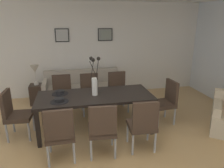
% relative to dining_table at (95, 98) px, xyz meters
% --- Properties ---
extents(ground_plane, '(9.00, 9.00, 0.00)m').
position_rel_dining_table_xyz_m(ground_plane, '(-0.17, -1.06, -0.67)').
color(ground_plane, tan).
extents(back_wall_panel, '(9.00, 0.10, 2.60)m').
position_rel_dining_table_xyz_m(back_wall_panel, '(-0.17, 2.19, 0.63)').
color(back_wall_panel, white).
rests_on(back_wall_panel, ground).
extents(dining_table, '(2.20, 0.93, 0.74)m').
position_rel_dining_table_xyz_m(dining_table, '(0.00, 0.00, 0.00)').
color(dining_table, black).
rests_on(dining_table, ground).
extents(dining_chair_near_left, '(0.45, 0.45, 0.92)m').
position_rel_dining_table_xyz_m(dining_chair_near_left, '(-0.65, -0.87, -0.16)').
color(dining_chair_near_left, '#3D2D23').
rests_on(dining_chair_near_left, ground).
extents(dining_chair_near_right, '(0.44, 0.44, 0.92)m').
position_rel_dining_table_xyz_m(dining_chair_near_right, '(-0.65, 0.88, -0.16)').
color(dining_chair_near_right, '#3D2D23').
rests_on(dining_chair_near_right, ground).
extents(dining_chair_far_left, '(0.47, 0.47, 0.92)m').
position_rel_dining_table_xyz_m(dining_chair_far_left, '(-0.00, -0.87, -0.16)').
color(dining_chair_far_left, '#3D2D23').
rests_on(dining_chair_far_left, ground).
extents(dining_chair_far_right, '(0.45, 0.45, 0.92)m').
position_rel_dining_table_xyz_m(dining_chair_far_right, '(-0.01, 0.87, -0.16)').
color(dining_chair_far_right, '#3D2D23').
rests_on(dining_chair_far_right, ground).
extents(dining_chair_mid_left, '(0.46, 0.46, 0.92)m').
position_rel_dining_table_xyz_m(dining_chair_mid_left, '(0.68, -0.85, -0.16)').
color(dining_chair_mid_left, '#3D2D23').
rests_on(dining_chair_mid_left, ground).
extents(dining_chair_mid_right, '(0.45, 0.45, 0.92)m').
position_rel_dining_table_xyz_m(dining_chair_mid_right, '(0.67, 0.89, -0.16)').
color(dining_chair_mid_right, '#3D2D23').
rests_on(dining_chair_mid_right, ground).
extents(dining_chair_head_west, '(0.47, 0.47, 0.92)m').
position_rel_dining_table_xyz_m(dining_chair_head_west, '(-1.49, 0.02, -0.16)').
color(dining_chair_head_west, '#3D2D23').
rests_on(dining_chair_head_west, ground).
extents(dining_chair_head_east, '(0.47, 0.47, 0.92)m').
position_rel_dining_table_xyz_m(dining_chair_head_east, '(1.51, 0.01, -0.16)').
color(dining_chair_head_east, '#3D2D23').
rests_on(dining_chair_head_east, ground).
extents(centerpiece_vase, '(0.21, 0.23, 0.73)m').
position_rel_dining_table_xyz_m(centerpiece_vase, '(0.00, 0.00, 0.35)').
color(centerpiece_vase, white).
rests_on(centerpiece_vase, dining_table).
extents(placemat_near_left, '(0.32, 0.32, 0.01)m').
position_rel_dining_table_xyz_m(placemat_near_left, '(-0.66, -0.21, 0.07)').
color(placemat_near_left, black).
rests_on(placemat_near_left, dining_table).
extents(bowl_near_left, '(0.17, 0.17, 0.07)m').
position_rel_dining_table_xyz_m(bowl_near_left, '(-0.66, -0.21, 0.11)').
color(bowl_near_left, black).
rests_on(bowl_near_left, dining_table).
extents(placemat_near_right, '(0.32, 0.32, 0.01)m').
position_rel_dining_table_xyz_m(placemat_near_right, '(-0.66, 0.21, 0.07)').
color(placemat_near_right, black).
rests_on(placemat_near_right, dining_table).
extents(bowl_near_right, '(0.17, 0.17, 0.07)m').
position_rel_dining_table_xyz_m(bowl_near_right, '(-0.66, 0.21, 0.11)').
color(bowl_near_right, black).
rests_on(bowl_near_right, dining_table).
extents(sofa, '(2.05, 0.84, 0.80)m').
position_rel_dining_table_xyz_m(sofa, '(-0.12, 1.64, -0.39)').
color(sofa, '#B2A899').
rests_on(sofa, ground).
extents(side_table, '(0.36, 0.36, 0.52)m').
position_rel_dining_table_xyz_m(side_table, '(-1.31, 1.64, -0.41)').
color(side_table, '#33261E').
rests_on(side_table, ground).
extents(table_lamp, '(0.22, 0.22, 0.51)m').
position_rel_dining_table_xyz_m(table_lamp, '(-1.31, 1.64, 0.22)').
color(table_lamp, beige).
rests_on(table_lamp, side_table).
extents(framed_picture_left, '(0.37, 0.03, 0.36)m').
position_rel_dining_table_xyz_m(framed_picture_left, '(-0.59, 2.12, 1.05)').
color(framed_picture_left, black).
extents(framed_picture_center, '(0.41, 0.03, 0.35)m').
position_rel_dining_table_xyz_m(framed_picture_center, '(0.59, 2.12, 1.05)').
color(framed_picture_center, black).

